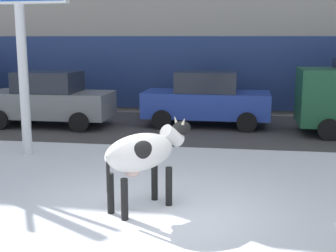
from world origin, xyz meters
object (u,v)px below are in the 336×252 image
Objects in this scene: car_grey_sedan at (49,99)px; cow_holstein at (143,153)px; car_blue_sedan at (206,99)px; pedestrian_near_billboard at (207,92)px.

cow_holstein is at bearing -56.29° from car_grey_sedan.
car_blue_sedan reaches higher than pedestrian_near_billboard.
pedestrian_near_billboard is (0.42, 10.10, -0.12)m from cow_holstein.
car_grey_sedan reaches higher than pedestrian_near_billboard.
car_grey_sedan is 5.30m from car_blue_sedan.
car_grey_sedan and car_blue_sedan have the same top height.
car_grey_sedan is 2.44× the size of pedestrian_near_billboard.
car_grey_sedan is (-4.71, 7.05, -0.09)m from cow_holstein.
car_blue_sedan is 2.25m from pedestrian_near_billboard.
car_blue_sedan is 2.44× the size of pedestrian_near_billboard.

